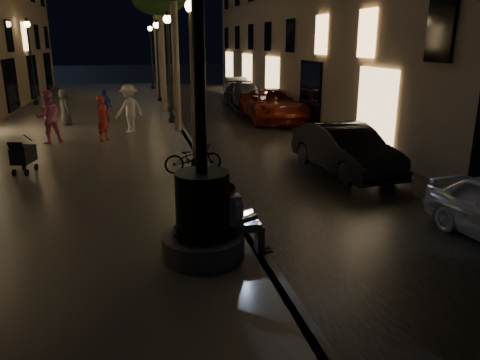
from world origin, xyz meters
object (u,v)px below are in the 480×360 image
object	(u,v)px
lamp_left_c	(30,51)
pedestrian_red	(103,118)
stroller	(23,155)
pedestrian_white	(129,108)
pedestrian_blue	(105,106)
bicycle	(193,158)
car_fifth	(237,87)
pedestrian_pink	(48,117)
car_third	(273,105)
lamp_curb_a	(193,60)
lamp_curb_b	(169,53)
car_rear	(244,95)
pedestrian_dark	(65,107)
lamp_curb_c	(158,50)
car_second	(345,149)
seated_man_laptop	(238,216)
fountain_lamppost	(202,201)
lamp_curb_d	(151,48)

from	to	relation	value
lamp_left_c	pedestrian_red	xyz separation A→B (m)	(4.32, -11.52, -2.21)
stroller	pedestrian_white	xyz separation A→B (m)	(2.92, 5.73, 0.42)
pedestrian_blue	bicycle	world-z (taller)	pedestrian_blue
car_fifth	pedestrian_pink	size ratio (longest dim) A/B	2.17
car_third	pedestrian_blue	xyz separation A→B (m)	(-7.85, 0.01, 0.21)
lamp_curb_a	lamp_curb_b	size ratio (longest dim) A/B	1.00
lamp_curb_b	car_rear	xyz separation A→B (m)	(4.71, 5.47, -2.53)
pedestrian_pink	pedestrian_dark	distance (m)	3.86
pedestrian_white	pedestrian_blue	world-z (taller)	pedestrian_white
lamp_curb_c	car_third	world-z (taller)	lamp_curb_c
car_third	bicycle	size ratio (longest dim) A/B	3.40
car_second	car_rear	distance (m)	14.36
seated_man_laptop	car_second	size ratio (longest dim) A/B	0.30
pedestrian_red	lamp_curb_b	bearing A→B (deg)	0.01
car_third	pedestrian_pink	xyz separation A→B (m)	(-9.61, -4.01, 0.37)
pedestrian_red	pedestrian_blue	xyz separation A→B (m)	(-0.13, 4.03, -0.05)
lamp_curb_c	car_second	xyz separation A→B (m)	(4.30, -16.89, -2.53)
seated_man_laptop	fountain_lamppost	bearing A→B (deg)	180.00
pedestrian_red	pedestrian_white	size ratio (longest dim) A/B	0.87
lamp_left_c	stroller	xyz separation A→B (m)	(2.36, -15.67, -2.50)
seated_man_laptop	bicycle	bearing A→B (deg)	90.76
pedestrian_pink	bicycle	distance (m)	6.84
lamp_curb_b	fountain_lamppost	bearing A→B (deg)	-92.86
car_second	pedestrian_blue	distance (m)	11.84
pedestrian_blue	stroller	bearing A→B (deg)	-54.35
fountain_lamppost	pedestrian_dark	xyz separation A→B (m)	(-3.87, 14.34, -0.21)
fountain_lamppost	car_rear	distance (m)	20.21
seated_man_laptop	lamp_curb_a	size ratio (longest dim) A/B	0.27
lamp_curb_d	bicycle	bearing A→B (deg)	-90.37
seated_man_laptop	car_rear	size ratio (longest dim) A/B	0.26
pedestrian_dark	pedestrian_blue	bearing A→B (deg)	-105.38
car_third	stroller	bearing A→B (deg)	-137.12
lamp_curb_b	lamp_curb_d	xyz separation A→B (m)	(0.00, 16.00, 0.00)
pedestrian_white	bicycle	distance (m)	6.91
lamp_curb_d	car_third	xyz separation A→B (m)	(4.94, -15.50, -2.47)
car_rear	bicycle	xyz separation A→B (m)	(-4.87, -14.10, -0.09)
lamp_curb_c	lamp_curb_a	bearing A→B (deg)	-90.00
seated_man_laptop	lamp_curb_b	world-z (taller)	lamp_curb_b
lamp_curb_c	lamp_left_c	bearing A→B (deg)	180.00
lamp_curb_a	car_third	world-z (taller)	lamp_curb_a
lamp_curb_c	pedestrian_dark	xyz separation A→B (m)	(-4.57, -7.66, -2.24)
lamp_curb_a	fountain_lamppost	bearing A→B (deg)	-96.65
fountain_lamppost	pedestrian_dark	distance (m)	14.85
stroller	bicycle	bearing A→B (deg)	2.51
pedestrian_pink	car_third	bearing A→B (deg)	-175.73
pedestrian_blue	bicycle	distance (m)	9.54
car_fifth	lamp_left_c	bearing A→B (deg)	-164.05
lamp_curb_b	lamp_left_c	xyz separation A→B (m)	(-7.10, 8.00, 0.00)
lamp_curb_c	pedestrian_red	bearing A→B (deg)	-103.55
car_rear	pedestrian_blue	size ratio (longest dim) A/B	3.16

